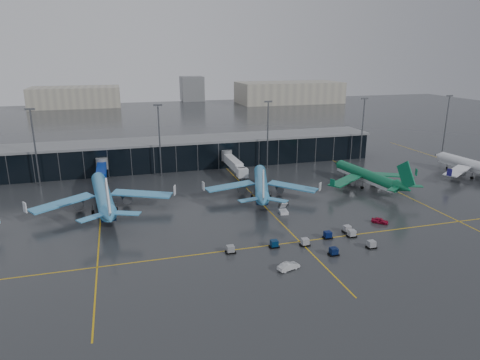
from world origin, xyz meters
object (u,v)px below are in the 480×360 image
object	(u,v)px
airliner_ba	(476,160)
service_van_white	(289,266)
airliner_aer_lingus	(366,169)
airliner_klm_near	(261,176)
baggage_carts	(318,241)
mobile_airstair	(283,211)
service_van_red	(380,221)
airliner_arkefly	(102,186)

from	to	relation	value
airliner_ba	service_van_white	bearing A→B (deg)	-157.48
airliner_ba	airliner_aer_lingus	bearing A→B (deg)	174.74
airliner_ba	service_van_white	distance (m)	100.04
airliner_aer_lingus	service_van_white	distance (m)	65.15
airliner_aer_lingus	airliner_ba	size ratio (longest dim) A/B	0.96
airliner_klm_near	airliner_ba	distance (m)	79.30
baggage_carts	service_van_white	bearing A→B (deg)	-140.17
airliner_klm_near	baggage_carts	distance (m)	37.26
mobile_airstair	service_van_red	world-z (taller)	mobile_airstair
mobile_airstair	service_van_white	size ratio (longest dim) A/B	0.73
airliner_aer_lingus	baggage_carts	size ratio (longest dim) A/B	1.17
baggage_carts	mobile_airstair	size ratio (longest dim) A/B	9.60
airliner_klm_near	airliner_aer_lingus	world-z (taller)	airliner_klm_near
mobile_airstair	airliner_arkefly	bearing A→B (deg)	168.52
airliner_arkefly	baggage_carts	world-z (taller)	airliner_arkefly
baggage_carts	airliner_klm_near	bearing A→B (deg)	92.21
airliner_klm_near	baggage_carts	size ratio (longest dim) A/B	1.23
mobile_airstair	service_van_red	bearing A→B (deg)	-24.86
airliner_arkefly	mobile_airstair	size ratio (longest dim) A/B	13.07
airliner_klm_near	baggage_carts	bearing A→B (deg)	-70.55
airliner_klm_near	airliner_arkefly	bearing A→B (deg)	-163.57
airliner_arkefly	service_van_white	bearing A→B (deg)	-57.58
airliner_klm_near	service_van_white	xyz separation A→B (m)	(-9.76, -46.14, -5.50)
airliner_klm_near	mobile_airstair	xyz separation A→B (m)	(1.08, -15.98, -5.51)
airliner_arkefly	service_van_red	xyz separation A→B (m)	(68.60, -30.30, -6.26)
airliner_klm_near	airliner_ba	xyz separation A→B (m)	(79.30, -0.91, -0.05)
service_van_white	airliner_ba	bearing A→B (deg)	-79.93
baggage_carts	mobile_airstair	distance (m)	20.84
airliner_arkefly	airliner_klm_near	world-z (taller)	airliner_arkefly
airliner_aer_lingus	airliner_ba	world-z (taller)	airliner_ba
airliner_ba	mobile_airstair	size ratio (longest dim) A/B	11.68
service_van_white	mobile_airstair	bearing A→B (deg)	-36.61
airliner_aer_lingus	airliner_ba	bearing A→B (deg)	-6.67
mobile_airstair	airliner_aer_lingus	bearing A→B (deg)	31.98
airliner_arkefly	service_van_white	xyz separation A→B (m)	(36.51, -46.80, -6.19)
mobile_airstair	service_van_red	size ratio (longest dim) A/B	0.82
baggage_carts	service_van_red	xyz separation A→B (m)	(20.90, 7.17, -0.04)
airliner_aer_lingus	baggage_carts	xyz separation A→B (m)	(-34.79, -36.55, -5.21)
airliner_klm_near	baggage_carts	xyz separation A→B (m)	(1.42, -36.82, -5.52)
baggage_carts	service_van_white	size ratio (longest dim) A/B	6.99
airliner_aer_lingus	service_van_red	world-z (taller)	airliner_aer_lingus
airliner_arkefly	airliner_aer_lingus	world-z (taller)	airliner_arkefly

